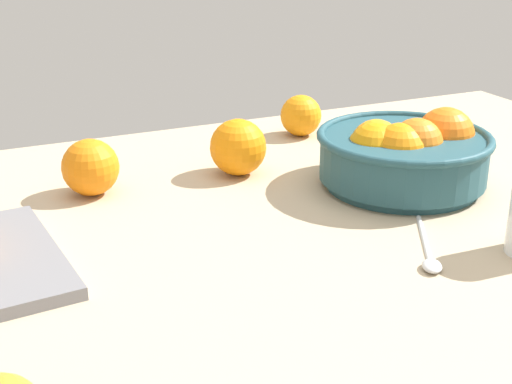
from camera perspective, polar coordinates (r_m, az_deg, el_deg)
ground_plane at (r=93.13cm, az=2.04°, el=-3.50°), size 144.27×93.63×3.00cm
fruit_bowl at (r=106.04cm, az=11.51°, el=3.01°), size 25.08×25.08×11.04cm
loose_orange_1 at (r=103.63cm, az=-12.92°, el=1.91°), size 8.04×8.04×8.04cm
loose_orange_3 at (r=128.30cm, az=3.56°, el=6.04°), size 7.25×7.25×7.25cm
loose_orange_4 at (r=108.76cm, az=-1.42°, el=3.55°), size 8.57×8.57×8.57cm
spoon at (r=87.12cm, az=13.42°, el=-4.57°), size 9.57×14.82×1.00cm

